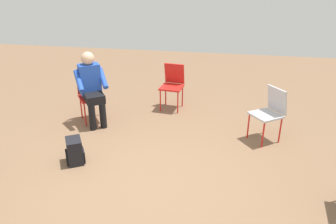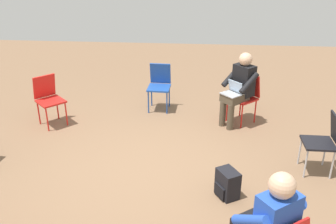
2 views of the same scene
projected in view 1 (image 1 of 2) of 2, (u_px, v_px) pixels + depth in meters
ground_plane at (143, 188)px, 4.06m from camera, size 14.33×14.33×0.00m
chair_southwest at (90, 93)px, 5.72m from camera, size 0.58×0.57×0.85m
chair_west at (173, 83)px, 6.20m from camera, size 0.48×0.44×0.85m
chair_northwest at (270, 110)px, 5.02m from camera, size 0.57×0.58×0.85m
person_in_blue at (91, 85)px, 5.50m from camera, size 0.63×0.63×1.24m
backpack_near_laptop_user at (75, 152)px, 4.54m from camera, size 0.34×0.31×0.36m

